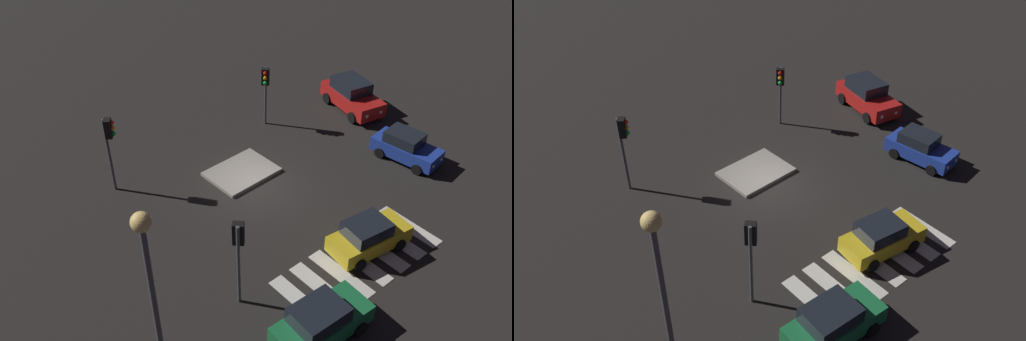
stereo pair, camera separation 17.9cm
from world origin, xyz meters
TOP-DOWN VIEW (x-y plane):
  - ground_plane at (0.00, 0.00)m, footprint 80.00×80.00m
  - traffic_island at (0.14, 1.32)m, footprint 3.49×2.66m
  - car_blue at (7.65, -3.33)m, footprint 2.07×3.80m
  - car_yellow at (0.81, -6.58)m, footprint 3.85×2.15m
  - car_green at (-4.06, -8.49)m, footprint 3.98×2.01m
  - car_red at (9.51, 2.16)m, footprint 2.71×4.56m
  - traffic_light_north at (4.23, 4.17)m, footprint 0.54×0.54m
  - traffic_light_west at (-5.40, 4.32)m, footprint 0.53×0.54m
  - traffic_light_south at (-5.20, -5.12)m, footprint 0.54×0.54m
  - street_lamp at (-9.83, -7.15)m, footprint 0.56×0.56m
  - crosswalk_near at (0.00, -6.87)m, footprint 7.60×3.20m

SIDE VIEW (x-z plane):
  - ground_plane at x=0.00m, z-range 0.00..0.00m
  - crosswalk_near at x=0.00m, z-range 0.00..0.02m
  - traffic_island at x=0.14m, z-range 0.00..0.18m
  - car_blue at x=7.65m, z-range -0.01..1.58m
  - car_yellow at x=0.81m, z-range -0.01..1.60m
  - car_green at x=-4.06m, z-range -0.02..1.68m
  - car_red at x=9.51m, z-range -0.02..1.86m
  - traffic_light_north at x=4.23m, z-range 0.94..4.58m
  - traffic_light_south at x=-5.20m, z-range 1.03..5.01m
  - traffic_light_west at x=-5.40m, z-range 1.05..5.12m
  - street_lamp at x=-9.83m, z-range 1.46..9.87m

